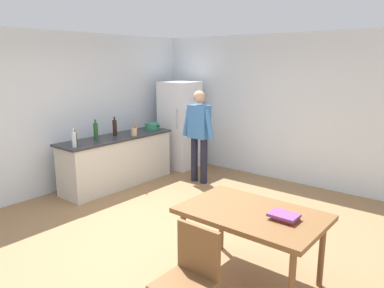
% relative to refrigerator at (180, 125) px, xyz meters
% --- Properties ---
extents(ground_plane, '(14.00, 14.00, 0.00)m').
position_rel_refrigerator_xyz_m(ground_plane, '(1.90, -2.40, -0.90)').
color(ground_plane, '#936D47').
extents(wall_back, '(6.40, 0.12, 2.70)m').
position_rel_refrigerator_xyz_m(wall_back, '(1.90, 0.60, 0.45)').
color(wall_back, silver).
rests_on(wall_back, ground_plane).
extents(wall_left, '(0.12, 5.60, 2.70)m').
position_rel_refrigerator_xyz_m(wall_left, '(-0.70, -2.20, 0.45)').
color(wall_left, silver).
rests_on(wall_left, ground_plane).
extents(kitchen_counter, '(0.64, 2.20, 0.90)m').
position_rel_refrigerator_xyz_m(kitchen_counter, '(-0.10, -1.60, -0.45)').
color(kitchen_counter, beige).
rests_on(kitchen_counter, ground_plane).
extents(refrigerator, '(0.70, 0.67, 1.80)m').
position_rel_refrigerator_xyz_m(refrigerator, '(0.00, 0.00, 0.00)').
color(refrigerator, white).
rests_on(refrigerator, ground_plane).
extents(person, '(0.70, 0.22, 1.70)m').
position_rel_refrigerator_xyz_m(person, '(0.95, -0.55, 0.08)').
color(person, '#1E1E2D').
rests_on(person, ground_plane).
extents(dining_table, '(1.40, 0.90, 0.75)m').
position_rel_refrigerator_xyz_m(dining_table, '(3.30, -2.70, -0.23)').
color(dining_table, brown).
rests_on(dining_table, ground_plane).
extents(chair, '(0.42, 0.42, 0.91)m').
position_rel_refrigerator_xyz_m(chair, '(3.30, -3.67, -0.37)').
color(chair, brown).
rests_on(chair, ground_plane).
extents(cooking_pot, '(0.40, 0.28, 0.12)m').
position_rel_refrigerator_xyz_m(cooking_pot, '(-0.10, -0.71, 0.06)').
color(cooking_pot, '#2D845B').
rests_on(cooking_pot, kitchen_counter).
extents(utensil_jar, '(0.11, 0.11, 0.32)m').
position_rel_refrigerator_xyz_m(utensil_jar, '(0.12, -1.38, 0.08)').
color(utensil_jar, tan).
rests_on(utensil_jar, kitchen_counter).
extents(bottle_beer_brown, '(0.06, 0.06, 0.26)m').
position_rel_refrigerator_xyz_m(bottle_beer_brown, '(-0.03, -2.48, 0.11)').
color(bottle_beer_brown, '#5B3314').
rests_on(bottle_beer_brown, kitchen_counter).
extents(bottle_wine_dark, '(0.08, 0.08, 0.34)m').
position_rel_refrigerator_xyz_m(bottle_wine_dark, '(-0.18, -1.57, 0.15)').
color(bottle_wine_dark, black).
rests_on(bottle_wine_dark, kitchen_counter).
extents(bottle_water_clear, '(0.07, 0.07, 0.30)m').
position_rel_refrigerator_xyz_m(bottle_water_clear, '(0.07, -2.57, 0.13)').
color(bottle_water_clear, silver).
rests_on(bottle_water_clear, kitchen_counter).
extents(bottle_wine_green, '(0.08, 0.08, 0.34)m').
position_rel_refrigerator_xyz_m(bottle_wine_green, '(-0.17, -1.99, 0.15)').
color(bottle_wine_green, '#1E5123').
rests_on(bottle_wine_green, kitchen_counter).
extents(book_stack, '(0.27, 0.20, 0.06)m').
position_rel_refrigerator_xyz_m(book_stack, '(3.64, -2.67, -0.12)').
color(book_stack, '#B22D28').
rests_on(book_stack, dining_table).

